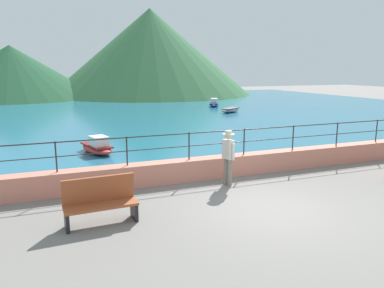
% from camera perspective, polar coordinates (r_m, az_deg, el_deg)
% --- Properties ---
extents(ground_plane, '(120.00, 120.00, 0.00)m').
position_cam_1_polar(ground_plane, '(10.08, 11.81, -9.78)').
color(ground_plane, slate).
extents(promenade_wall, '(20.00, 0.56, 0.70)m').
position_cam_1_polar(promenade_wall, '(12.62, 3.89, -3.52)').
color(promenade_wall, tan).
rests_on(promenade_wall, ground).
extents(railing, '(18.44, 0.04, 0.90)m').
position_cam_1_polar(railing, '(12.40, 3.95, 0.86)').
color(railing, '#282623').
rests_on(railing, promenade_wall).
extents(lake_water, '(64.00, 44.32, 0.06)m').
position_cam_1_polar(lake_water, '(34.23, -12.68, 5.23)').
color(lake_water, '#236B89').
rests_on(lake_water, ground).
extents(hill_main, '(28.20, 28.20, 11.86)m').
position_cam_1_polar(hill_main, '(53.87, -6.42, 13.91)').
color(hill_main, '#33663D').
rests_on(hill_main, ground).
extents(hill_secondary, '(21.44, 21.44, 6.50)m').
position_cam_1_polar(hill_secondary, '(51.96, -26.12, 9.97)').
color(hill_secondary, '#1E4C2D').
rests_on(hill_secondary, ground).
extents(bench_main, '(1.73, 0.64, 1.13)m').
position_cam_1_polar(bench_main, '(9.11, -13.98, -8.47)').
color(bench_main, '#9E4C28').
rests_on(bench_main, ground).
extents(person_walking, '(0.38, 0.56, 1.75)m').
position_cam_1_polar(person_walking, '(11.60, 5.61, -1.70)').
color(person_walking, slate).
rests_on(person_walking, ground).
extents(boat_0, '(1.83, 2.46, 0.76)m').
position_cam_1_polar(boat_0, '(35.95, 3.42, 6.25)').
color(boat_0, '#2D4C9E').
rests_on(boat_0, lake_water).
extents(boat_1, '(2.42, 2.01, 0.36)m').
position_cam_1_polar(boat_1, '(31.11, 5.93, 5.26)').
color(boat_1, gray).
rests_on(boat_1, lake_water).
extents(boat_4, '(1.47, 2.45, 0.76)m').
position_cam_1_polar(boat_4, '(16.40, -14.43, -0.43)').
color(boat_4, red).
rests_on(boat_4, lake_water).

